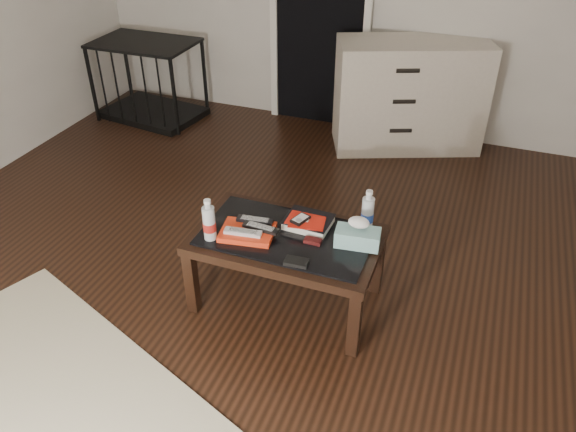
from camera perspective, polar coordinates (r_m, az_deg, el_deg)
name	(u,v)px	position (r m, az deg, el deg)	size (l,w,h in m)	color
ground	(252,292)	(3.34, -3.69, -7.74)	(5.00, 5.00, 0.00)	black
room_shell	(238,7)	(2.57, -5.08, 20.38)	(5.00, 5.00, 5.00)	beige
doorway	(321,8)	(5.09, 3.34, 20.35)	(0.90, 0.08, 2.07)	black
coffee_table	(287,244)	(3.03, -0.13, -2.88)	(1.00, 0.60, 0.46)	black
dresser	(409,96)	(4.86, 12.21, 11.88)	(1.30, 0.91, 0.90)	beige
pet_crate	(151,93)	(5.56, -13.74, 12.07)	(0.98, 0.72, 0.71)	black
magazines	(247,232)	(3.00, -4.14, -1.64)	(0.28, 0.21, 0.03)	red
remote_silver	(243,232)	(2.96, -4.61, -1.63)	(0.20, 0.05, 0.02)	silver
remote_black_front	(261,227)	(2.98, -2.78, -1.17)	(0.20, 0.05, 0.02)	black
remote_black_back	(255,220)	(3.04, -3.39, -0.40)	(0.20, 0.05, 0.02)	black
textbook	(308,222)	(3.06, 2.08, -0.60)	(0.25, 0.20, 0.05)	black
dvd_mailers	(305,220)	(3.03, 1.71, -0.38)	(0.19, 0.14, 0.01)	red
ipod	(300,219)	(3.01, 1.27, -0.31)	(0.06, 0.10, 0.02)	black
flip_phone	(313,241)	(2.93, 2.54, -2.54)	(0.09, 0.05, 0.02)	#330B0B
wallet	(296,262)	(2.80, 0.86, -4.69)	(0.12, 0.07, 0.02)	black
water_bottle_left	(209,219)	(2.93, -8.04, -0.34)	(0.07, 0.07, 0.24)	#B8BFC4
water_bottle_right	(368,210)	(3.01, 8.11, 0.60)	(0.07, 0.07, 0.24)	silver
tissue_box	(358,238)	(2.92, 7.08, -2.18)	(0.23, 0.12, 0.09)	teal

